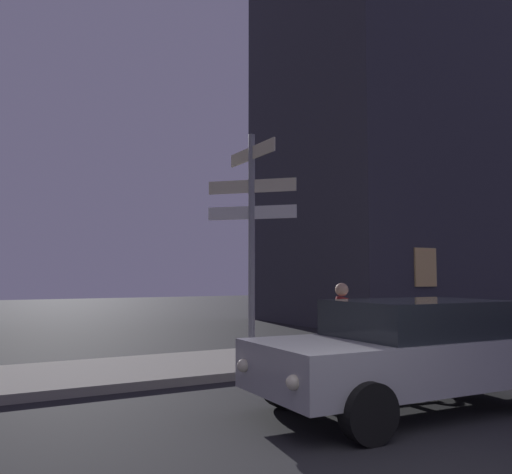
# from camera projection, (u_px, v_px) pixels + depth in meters

# --- Properties ---
(sidewalk_kerb) EXTENTS (40.00, 2.65, 0.14)m
(sidewalk_kerb) POSITION_uv_depth(u_px,v_px,m) (158.00, 369.00, 9.59)
(sidewalk_kerb) COLOR gray
(sidewalk_kerb) RESTS_ON ground_plane
(signpost) EXTENTS (1.21, 1.64, 4.20)m
(signpost) POSITION_uv_depth(u_px,v_px,m) (252.00, 224.00, 9.84)
(signpost) COLOR gray
(signpost) RESTS_ON sidewalk_kerb
(car_near_right) EXTENTS (4.36, 2.05, 1.41)m
(car_near_right) POSITION_uv_depth(u_px,v_px,m) (414.00, 350.00, 6.97)
(car_near_right) COLOR #B7B7BC
(car_near_right) RESTS_ON ground_plane
(cyclist) EXTENTS (1.81, 0.37, 1.61)m
(cyclist) POSITION_uv_depth(u_px,v_px,m) (345.00, 336.00, 8.85)
(cyclist) COLOR black
(cyclist) RESTS_ON ground_plane
(building_right_block) EXTENTS (13.38, 7.48, 21.67)m
(building_right_block) POSITION_uv_depth(u_px,v_px,m) (429.00, 60.00, 22.75)
(building_right_block) COLOR #383842
(building_right_block) RESTS_ON ground_plane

